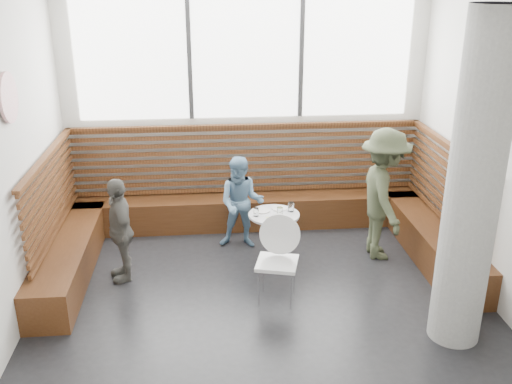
{
  "coord_description": "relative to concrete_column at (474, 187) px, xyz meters",
  "views": [
    {
      "loc": [
        -0.58,
        -5.26,
        3.44
      ],
      "look_at": [
        0.0,
        1.0,
        1.0
      ],
      "focal_mm": 40.0,
      "sensor_mm": 36.0,
      "label": 1
    }
  ],
  "objects": [
    {
      "name": "glass_right",
      "position": [
        -1.4,
        1.8,
        -0.89
      ],
      "size": [
        0.08,
        0.08,
        0.12
      ],
      "primitive_type": "cylinder",
      "color": "white",
      "rests_on": "cafe_table"
    },
    {
      "name": "cafe_chair",
      "position": [
        -1.69,
        0.88,
        -1.04
      ],
      "size": [
        0.46,
        0.45,
        0.95
      ],
      "rotation": [
        0.0,
        0.0,
        -0.27
      ],
      "color": "white",
      "rests_on": "ground"
    },
    {
      "name": "child_back",
      "position": [
        -1.99,
        2.2,
        -0.98
      ],
      "size": [
        0.67,
        0.57,
        1.24
      ],
      "primitive_type": "imported",
      "rotation": [
        0.0,
        0.0,
        -0.18
      ],
      "color": "#6289AA",
      "rests_on": "ground"
    },
    {
      "name": "child_left",
      "position": [
        -3.45,
        1.49,
        -0.97
      ],
      "size": [
        0.5,
        0.8,
        1.26
      ],
      "primitive_type": "imported",
      "rotation": [
        0.0,
        0.0,
        -1.29
      ],
      "color": "#595751",
      "rests_on": "ground"
    },
    {
      "name": "cafe_table",
      "position": [
        -1.61,
        1.73,
        -1.13
      ],
      "size": [
        0.63,
        0.63,
        0.65
      ],
      "color": "silver",
      "rests_on": "ground"
    },
    {
      "name": "room",
      "position": [
        -1.85,
        0.6,
        0.0
      ],
      "size": [
        5.0,
        5.0,
        3.2
      ],
      "color": "silver",
      "rests_on": "ground"
    },
    {
      "name": "plate_far",
      "position": [
        -1.53,
        1.88,
        -0.94
      ],
      "size": [
        0.19,
        0.19,
        0.01
      ],
      "primitive_type": "cylinder",
      "color": "white",
      "rests_on": "cafe_table"
    },
    {
      "name": "menu_card",
      "position": [
        -1.61,
        1.6,
        -0.95
      ],
      "size": [
        0.23,
        0.2,
        0.0
      ],
      "primitive_type": "cube",
      "rotation": [
        0.0,
        0.0,
        0.33
      ],
      "color": "#A5C64C",
      "rests_on": "cafe_table"
    },
    {
      "name": "wall_art",
      "position": [
        -4.31,
        1.0,
        0.7
      ],
      "size": [
        0.03,
        0.5,
        0.5
      ],
      "primitive_type": "cylinder",
      "rotation": [
        0.0,
        1.57,
        0.0
      ],
      "color": "white",
      "rests_on": "room"
    },
    {
      "name": "booth",
      "position": [
        -1.85,
        2.37,
        -1.19
      ],
      "size": [
        5.0,
        2.5,
        1.44
      ],
      "color": "#402310",
      "rests_on": "ground"
    },
    {
      "name": "adult_man",
      "position": [
        -0.24,
        1.78,
        -0.76
      ],
      "size": [
        0.66,
        1.1,
        1.68
      ],
      "primitive_type": "imported",
      "rotation": [
        0.0,
        0.0,
        1.54
      ],
      "color": "#3D442D",
      "rests_on": "ground"
    },
    {
      "name": "concrete_column",
      "position": [
        0.0,
        0.0,
        0.0
      ],
      "size": [
        0.5,
        0.5,
        3.2
      ],
      "primitive_type": "cylinder",
      "color": "gray",
      "rests_on": "ground"
    },
    {
      "name": "glass_left",
      "position": [
        -1.84,
        1.7,
        -0.9
      ],
      "size": [
        0.06,
        0.06,
        0.1
      ],
      "primitive_type": "cylinder",
      "color": "white",
      "rests_on": "cafe_table"
    },
    {
      "name": "glass_mid",
      "position": [
        -1.55,
        1.65,
        -0.89
      ],
      "size": [
        0.08,
        0.08,
        0.12
      ],
      "primitive_type": "cylinder",
      "color": "white",
      "rests_on": "cafe_table"
    },
    {
      "name": "plate_near",
      "position": [
        -1.75,
        1.84,
        -0.94
      ],
      "size": [
        0.19,
        0.19,
        0.01
      ],
      "primitive_type": "cylinder",
      "color": "white",
      "rests_on": "cafe_table"
    }
  ]
}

